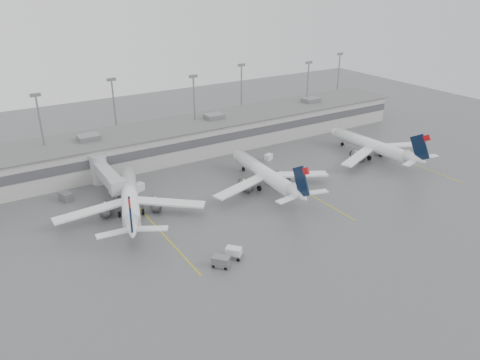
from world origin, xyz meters
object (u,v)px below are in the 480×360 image
jet_mid_right (267,174)px  jet_far_right (375,146)px  baggage_tug (234,254)px  jet_mid_left (130,199)px

jet_mid_right → jet_far_right: bearing=5.2°
jet_far_right → baggage_tug: 61.10m
baggage_tug → jet_far_right: bearing=-20.7°
baggage_tug → jet_mid_left: bearing=69.5°
jet_mid_left → baggage_tug: size_ratio=9.20×
jet_mid_right → jet_far_right: jet_far_right is taller
jet_mid_left → jet_mid_right: (31.13, -4.02, -0.08)m
jet_mid_left → jet_mid_right: size_ratio=0.99×
jet_mid_left → jet_mid_right: bearing=10.5°
jet_mid_right → jet_far_right: 35.54m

